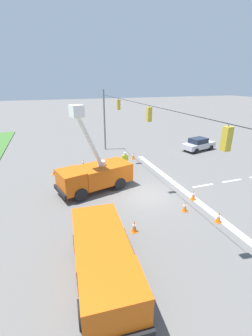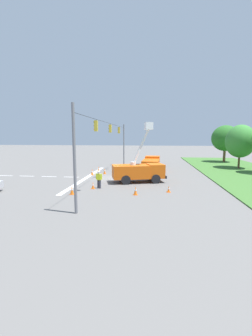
{
  "view_description": "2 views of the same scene",
  "coord_description": "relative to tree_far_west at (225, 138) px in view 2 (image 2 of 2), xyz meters",
  "views": [
    {
      "loc": [
        -13.83,
        6.49,
        8.12
      ],
      "look_at": [
        0.64,
        1.49,
        2.17
      ],
      "focal_mm": 24.0,
      "sensor_mm": 36.0,
      "label": 1
    },
    {
      "loc": [
        26.96,
        4.95,
        5.09
      ],
      "look_at": [
        -0.44,
        1.82,
        1.2
      ],
      "focal_mm": 24.0,
      "sensor_mm": 36.0,
      "label": 2
    }
  ],
  "objects": [
    {
      "name": "traffic_cone_mid_left",
      "position": [
        26.89,
        -15.61,
        -4.35
      ],
      "size": [
        0.36,
        0.36,
        0.77
      ],
      "color": "orange",
      "rests_on": "ground"
    },
    {
      "name": "ground_plane",
      "position": [
        19.08,
        -19.21,
        -4.73
      ],
      "size": [
        200.0,
        200.0,
        0.0
      ],
      "primitive_type": "plane",
      "color": "#605E5B"
    },
    {
      "name": "traffic_cone_lane_edge_b",
      "position": [
        17.33,
        -22.07,
        -4.32
      ],
      "size": [
        0.36,
        0.36,
        0.82
      ],
      "color": "orange",
      "rests_on": "ground"
    },
    {
      "name": "utility_truck_support_near",
      "position": [
        12.64,
        -14.25,
        -3.61
      ],
      "size": [
        6.67,
        2.78,
        2.01
      ],
      "color": "#D6560F",
      "rests_on": "ground"
    },
    {
      "name": "traffic_cone_far_left",
      "position": [
        16.2,
        -20.63,
        -4.36
      ],
      "size": [
        0.36,
        0.36,
        0.75
      ],
      "color": "orange",
      "rests_on": "ground"
    },
    {
      "name": "traffic_cone_foreground_left",
      "position": [
        14.44,
        -21.89,
        -4.35
      ],
      "size": [
        0.36,
        0.36,
        0.77
      ],
      "color": "orange",
      "rests_on": "ground"
    },
    {
      "name": "utility_truck_bucket_lift",
      "position": [
        21.27,
        -15.66,
        -3.36
      ],
      "size": [
        3.77,
        6.22,
        6.62
      ],
      "color": "#D6560F",
      "rests_on": "ground"
    },
    {
      "name": "road_worker",
      "position": [
        24.77,
        -19.37,
        -3.73
      ],
      "size": [
        0.3,
        0.64,
        1.77
      ],
      "color": "#383842",
      "rests_on": "ground"
    },
    {
      "name": "tree_far_west",
      "position": [
        0.0,
        0.0,
        0.0
      ],
      "size": [
        4.78,
        5.2,
        7.25
      ],
      "color": "brown",
      "rests_on": "ground"
    },
    {
      "name": "traffic_cone_foreground_right",
      "position": [
        27.37,
        -21.2,
        -4.33
      ],
      "size": [
        0.36,
        0.36,
        0.82
      ],
      "color": "orange",
      "rests_on": "ground"
    },
    {
      "name": "traffic_cone_near_bucket",
      "position": [
        15.23,
        -16.67,
        -4.36
      ],
      "size": [
        0.36,
        0.36,
        0.75
      ],
      "color": "orange",
      "rests_on": "ground"
    },
    {
      "name": "traffic_cone_mid_right",
      "position": [
        25.57,
        -12.65,
        -4.45
      ],
      "size": [
        0.36,
        0.36,
        0.6
      ],
      "color": "orange",
      "rests_on": "ground"
    },
    {
      "name": "traffic_cone_lane_edge_a",
      "position": [
        24.99,
        -19.93,
        -4.41
      ],
      "size": [
        0.36,
        0.36,
        0.67
      ],
      "color": "orange",
      "rests_on": "ground"
    },
    {
      "name": "lane_markings",
      "position": [
        19.08,
        -23.75,
        -4.73
      ],
      "size": [
        17.6,
        15.25,
        0.01
      ],
      "color": "silver",
      "rests_on": "ground"
    },
    {
      "name": "signal_gantry",
      "position": [
        19.11,
        -19.21,
        -0.3
      ],
      "size": [
        26.2,
        0.33,
        7.2
      ],
      "color": "slate",
      "rests_on": "ground"
    },
    {
      "name": "tree_west",
      "position": [
        8.8,
        -0.43,
        -0.4
      ],
      "size": [
        4.99,
        4.44,
        6.91
      ],
      "color": "brown",
      "rests_on": "ground"
    }
  ]
}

